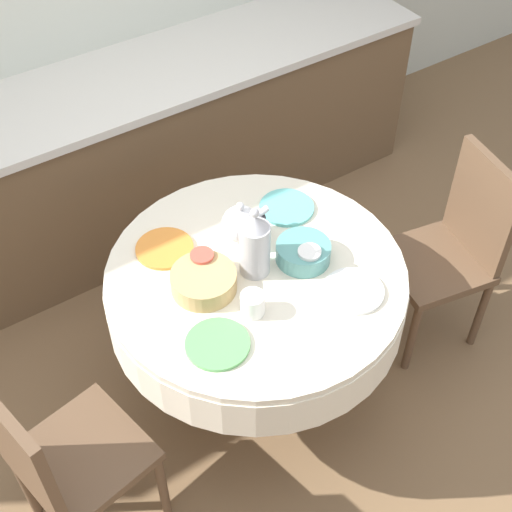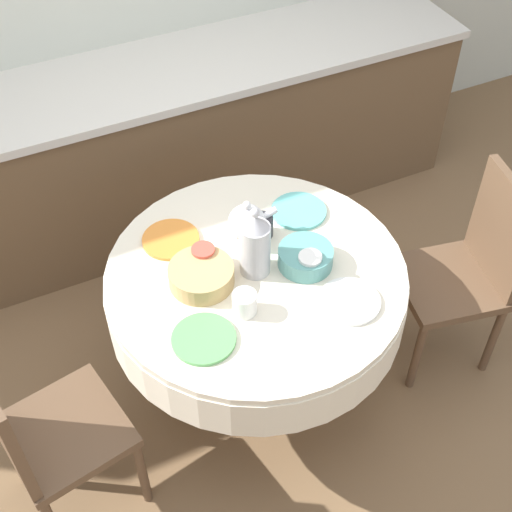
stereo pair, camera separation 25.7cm
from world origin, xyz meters
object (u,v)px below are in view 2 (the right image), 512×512
Objects in this scene: chair_left at (469,266)px; chair_right at (40,432)px; coffee_carafe at (256,244)px; teapot at (247,223)px.

chair_left is 1.00× the size of chair_right.
teapot is at bearing 75.41° from coffee_carafe.
coffee_carafe is 0.17m from teapot.
chair_left is 4.64× the size of teapot.
coffee_carafe is at bearing 89.47° from chair_left.
chair_right is (-1.79, -0.00, 0.00)m from chair_left.
coffee_carafe is at bearing 90.48° from chair_right.
chair_left is 1.79m from chair_right.
coffee_carafe is (0.90, 0.18, 0.35)m from chair_right.
chair_left is 0.96m from teapot.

